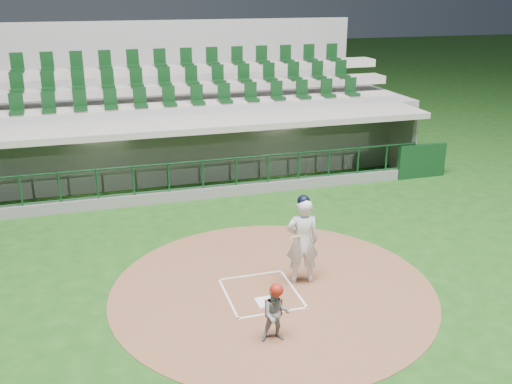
{
  "coord_description": "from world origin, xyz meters",
  "views": [
    {
      "loc": [
        -3.25,
        -10.83,
        6.34
      ],
      "look_at": [
        0.74,
        2.6,
        1.3
      ],
      "focal_mm": 40.0,
      "sensor_mm": 36.0,
      "label": 1
    }
  ],
  "objects": [
    {
      "name": "home_plate",
      "position": [
        0.0,
        -0.7,
        0.02
      ],
      "size": [
        0.43,
        0.43,
        0.02
      ],
      "primitive_type": "cube",
      "color": "white",
      "rests_on": "dirt_circle"
    },
    {
      "name": "batter_box_chalk",
      "position": [
        0.0,
        -0.3,
        0.02
      ],
      "size": [
        1.55,
        1.8,
        0.01
      ],
      "color": "silver",
      "rests_on": "ground"
    },
    {
      "name": "dirt_circle",
      "position": [
        0.3,
        -0.2,
        0.01
      ],
      "size": [
        7.2,
        7.2,
        0.01
      ],
      "primitive_type": "cylinder",
      "color": "brown",
      "rests_on": "ground"
    },
    {
      "name": "ground",
      "position": [
        0.0,
        0.0,
        0.0
      ],
      "size": [
        120.0,
        120.0,
        0.0
      ],
      "primitive_type": "plane",
      "color": "#173F12",
      "rests_on": "ground"
    },
    {
      "name": "batter",
      "position": [
        1.04,
        -0.04,
        1.05
      ],
      "size": [
        0.94,
        0.95,
        2.1
      ],
      "color": "silver",
      "rests_on": "dirt_circle"
    },
    {
      "name": "dugout_structure",
      "position": [
        0.02,
        7.83,
        0.96
      ],
      "size": [
        16.4,
        3.7,
        3.0
      ],
      "color": "gray",
      "rests_on": "ground"
    },
    {
      "name": "seating_deck",
      "position": [
        0.0,
        10.91,
        1.42
      ],
      "size": [
        17.0,
        6.72,
        5.15
      ],
      "color": "gray",
      "rests_on": "ground"
    },
    {
      "name": "catcher",
      "position": [
        -0.24,
        -2.04,
        0.6
      ],
      "size": [
        0.61,
        0.51,
        1.2
      ],
      "color": "gray",
      "rests_on": "dirt_circle"
    }
  ]
}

